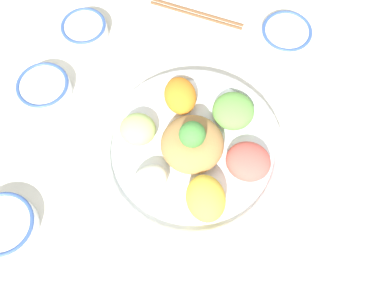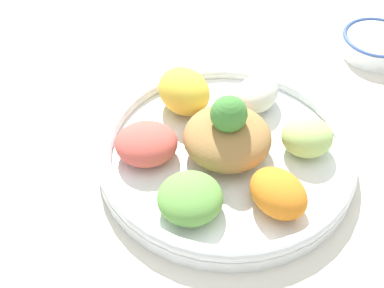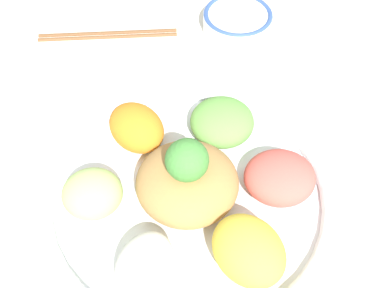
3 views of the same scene
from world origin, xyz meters
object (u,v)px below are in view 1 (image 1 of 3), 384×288
Objects in this scene: rice_bowl_blue at (85,30)px; sauce_bowl_dark at (3,225)px; salad_platter at (193,149)px; chopsticks_pair_near at (197,13)px; rice_bowl_plain at (285,33)px; sauce_bowl_red at (44,88)px.

rice_bowl_blue is 0.44m from sauce_bowl_dark.
chopsticks_pair_near is (0.23, -0.25, -0.02)m from salad_platter.
sauce_bowl_dark is 1.09× the size of rice_bowl_plain.
sauce_bowl_dark is at bearing 126.30° from sauce_bowl_red.
rice_bowl_blue is 0.83× the size of sauce_bowl_dark.
chopsticks_pair_near is at bearing -122.89° from rice_bowl_blue.
sauce_bowl_red reaches higher than chopsticks_pair_near.
sauce_bowl_red is 0.29m from sauce_bowl_dark.
chopsticks_pair_near is (0.18, 0.08, -0.02)m from rice_bowl_plain.
sauce_bowl_dark is (0.15, 0.34, -0.01)m from salad_platter.
sauce_bowl_dark is at bearing -105.58° from chopsticks_pair_near.
salad_platter is at bearing 97.70° from rice_bowl_plain.
salad_platter reaches higher than rice_bowl_blue.
sauce_bowl_dark is (-0.22, 0.38, -0.00)m from rice_bowl_blue.
rice_bowl_blue is (0.05, -0.15, 0.00)m from sauce_bowl_red.
chopsticks_pair_near is at bearing -82.08° from sauce_bowl_dark.
salad_platter is at bearing -161.08° from sauce_bowl_red.
sauce_bowl_red is 1.10× the size of rice_bowl_blue.
salad_platter is 3.26× the size of rice_bowl_plain.
salad_platter reaches higher than rice_bowl_plain.
sauce_bowl_dark is 0.60m from chopsticks_pair_near.
salad_platter reaches higher than sauce_bowl_red.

